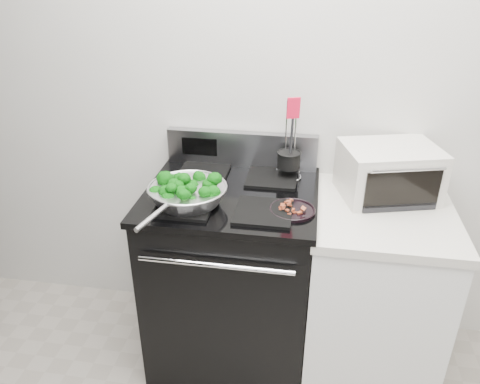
% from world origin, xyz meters
% --- Properties ---
extents(back_wall, '(4.00, 0.02, 2.70)m').
position_xyz_m(back_wall, '(0.00, 1.75, 1.35)').
color(back_wall, silver).
rests_on(back_wall, ground).
extents(gas_range, '(0.79, 0.69, 1.13)m').
position_xyz_m(gas_range, '(-0.30, 1.41, 0.49)').
color(gas_range, black).
rests_on(gas_range, floor).
extents(counter, '(0.62, 0.68, 0.92)m').
position_xyz_m(counter, '(0.39, 1.41, 0.46)').
color(counter, white).
rests_on(counter, floor).
extents(skillet, '(0.35, 0.54, 0.07)m').
position_xyz_m(skillet, '(-0.46, 1.27, 1.00)').
color(skillet, silver).
rests_on(skillet, gas_range).
extents(broccoli_pile, '(0.27, 0.27, 0.09)m').
position_xyz_m(broccoli_pile, '(-0.46, 1.27, 1.02)').
color(broccoli_pile, black).
rests_on(broccoli_pile, skillet).
extents(bacon_plate, '(0.20, 0.20, 0.04)m').
position_xyz_m(bacon_plate, '(-0.01, 1.28, 0.97)').
color(bacon_plate, black).
rests_on(bacon_plate, gas_range).
extents(utensil_holder, '(0.13, 0.13, 0.40)m').
position_xyz_m(utensil_holder, '(-0.05, 1.61, 1.02)').
color(utensil_holder, silver).
rests_on(utensil_holder, gas_range).
extents(toaster_oven, '(0.48, 0.41, 0.24)m').
position_xyz_m(toaster_oven, '(0.40, 1.56, 1.04)').
color(toaster_oven, silver).
rests_on(toaster_oven, counter).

